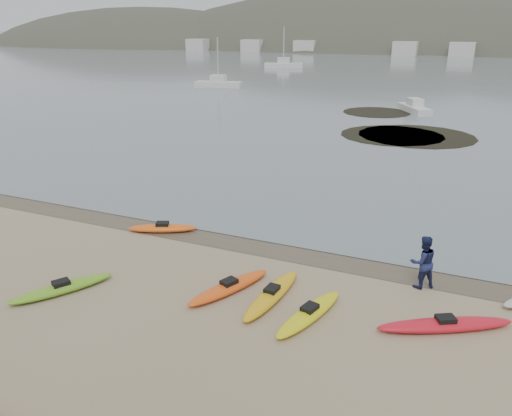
% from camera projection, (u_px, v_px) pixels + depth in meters
% --- Properties ---
extents(ground, '(600.00, 600.00, 0.00)m').
position_uv_depth(ground, '(256.00, 240.00, 21.60)').
color(ground, tan).
rests_on(ground, ground).
extents(wet_sand, '(60.00, 60.00, 0.00)m').
position_uv_depth(wet_sand, '(253.00, 243.00, 21.35)').
color(wet_sand, brown).
rests_on(wet_sand, ground).
extents(water, '(1200.00, 1200.00, 0.00)m').
position_uv_depth(water, '(471.00, 41.00, 279.29)').
color(water, slate).
rests_on(water, ground).
extents(kayaks, '(23.91, 9.12, 0.34)m').
position_uv_depth(kayaks, '(240.00, 285.00, 17.55)').
color(kayaks, yellow).
rests_on(kayaks, ground).
extents(person_east, '(1.20, 1.15, 1.95)m').
position_uv_depth(person_east, '(423.00, 262.00, 17.46)').
color(person_east, navy).
rests_on(person_east, ground).
extents(kelp_mats, '(13.72, 19.02, 0.04)m').
position_uv_depth(kelp_mats, '(398.00, 129.00, 44.36)').
color(kelp_mats, black).
rests_on(kelp_mats, water).
extents(moored_boats, '(90.11, 85.76, 1.15)m').
position_uv_depth(moored_boats, '(483.00, 76.00, 85.85)').
color(moored_boats, silver).
rests_on(moored_boats, ground).
extents(far_town, '(199.00, 5.00, 4.00)m').
position_uv_depth(far_town, '(478.00, 50.00, 143.20)').
color(far_town, beige).
rests_on(far_town, ground).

